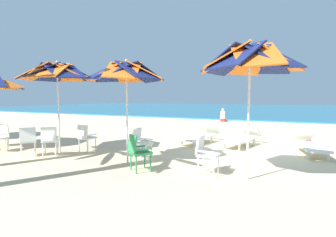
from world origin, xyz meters
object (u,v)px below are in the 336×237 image
(beach_umbrella_2, at_px, (57,73))
(plastic_chair_5, at_px, (86,136))
(plastic_chair_8, at_px, (0,136))
(sun_lounger_1, at_px, (242,138))
(sun_lounger_2, at_px, (200,136))
(beach_umbrella_0, at_px, (250,60))
(beach_umbrella_1, at_px, (126,73))
(beach_ball, at_px, (308,143))
(plastic_chair_4, at_px, (28,140))
(plastic_chair_2, at_px, (141,142))
(plastic_chair_0, at_px, (206,152))
(sun_lounger_0, at_px, (310,144))
(beachgoer_seated, at_px, (223,117))
(plastic_chair_3, at_px, (50,139))
(plastic_chair_1, at_px, (138,150))

(beach_umbrella_2, height_order, plastic_chair_5, beach_umbrella_2)
(plastic_chair_8, xyz_separation_m, sun_lounger_1, (6.78, 4.21, -0.22))
(sun_lounger_2, bearing_deg, beach_umbrella_0, -58.47)
(beach_umbrella_1, relative_size, beach_ball, 10.93)
(beach_umbrella_0, relative_size, plastic_chair_4, 3.34)
(beach_umbrella_1, distance_m, plastic_chair_5, 2.76)
(beach_umbrella_0, xyz_separation_m, plastic_chair_2, (-2.95, 0.59, -1.98))
(plastic_chair_0, xyz_separation_m, beach_umbrella_2, (-4.86, 0.36, 1.97))
(plastic_chair_5, height_order, sun_lounger_0, plastic_chair_5)
(plastic_chair_0, distance_m, beach_umbrella_2, 5.26)
(beachgoer_seated, bearing_deg, beach_umbrella_0, -74.01)
(plastic_chair_0, xyz_separation_m, sun_lounger_0, (2.21, 3.45, -0.22))
(sun_lounger_0, bearing_deg, beach_umbrella_2, -156.38)
(plastic_chair_2, relative_size, plastic_chair_8, 1.00)
(beach_umbrella_1, xyz_separation_m, beach_ball, (4.39, 4.74, -2.21))
(plastic_chair_3, distance_m, sun_lounger_1, 6.26)
(plastic_chair_3, xyz_separation_m, plastic_chair_8, (-1.97, -0.20, 0.00))
(plastic_chair_1, relative_size, plastic_chair_8, 1.00)
(sun_lounger_0, relative_size, sun_lounger_2, 1.00)
(plastic_chair_8, bearing_deg, beach_umbrella_2, 22.35)
(plastic_chair_8, height_order, beachgoer_seated, beachgoer_seated)
(beach_umbrella_2, bearing_deg, plastic_chair_3, -70.61)
(plastic_chair_4, relative_size, sun_lounger_1, 0.39)
(sun_lounger_0, bearing_deg, beach_umbrella_0, -110.45)
(plastic_chair_1, height_order, plastic_chair_5, same)
(plastic_chair_5, xyz_separation_m, plastic_chair_8, (-2.52, -1.10, 0.00))
(beach_umbrella_0, distance_m, plastic_chair_4, 6.41)
(beach_umbrella_2, distance_m, sun_lounger_2, 5.32)
(sun_lounger_1, bearing_deg, beach_umbrella_0, -78.50)
(sun_lounger_0, xyz_separation_m, beach_ball, (0.02, 1.40, -0.16))
(beach_umbrella_0, relative_size, beach_umbrella_1, 1.07)
(beachgoer_seated, bearing_deg, plastic_chair_3, -98.41)
(beach_umbrella_0, height_order, plastic_chair_3, beach_umbrella_0)
(beach_umbrella_2, xyz_separation_m, sun_lounger_2, (3.46, 3.40, -2.18))
(beach_umbrella_0, relative_size, sun_lounger_2, 1.30)
(beach_umbrella_0, bearing_deg, sun_lounger_1, 101.50)
(plastic_chair_5, bearing_deg, beachgoer_seated, 83.51)
(plastic_chair_3, bearing_deg, plastic_chair_1, -5.47)
(plastic_chair_2, relative_size, beach_umbrella_2, 0.31)
(plastic_chair_5, relative_size, beachgoer_seated, 0.94)
(plastic_chair_8, xyz_separation_m, sun_lounger_2, (5.25, 4.13, -0.22))
(plastic_chair_5, bearing_deg, plastic_chair_3, -121.26)
(plastic_chair_0, relative_size, plastic_chair_4, 1.00)
(plastic_chair_1, relative_size, plastic_chair_4, 1.00)
(beach_umbrella_0, height_order, beachgoer_seated, beach_umbrella_0)
(beach_umbrella_0, bearing_deg, plastic_chair_3, -178.36)
(beach_umbrella_0, bearing_deg, beach_umbrella_1, 177.68)
(beach_umbrella_2, distance_m, plastic_chair_4, 2.17)
(beach_umbrella_2, bearing_deg, plastic_chair_8, -157.65)
(beach_umbrella_1, xyz_separation_m, sun_lounger_1, (2.30, 3.72, -2.06))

